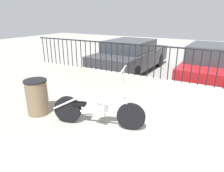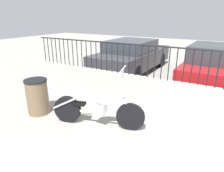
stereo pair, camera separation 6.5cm
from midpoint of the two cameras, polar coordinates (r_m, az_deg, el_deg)
The scene contains 6 objects.
low_wall at distance 5.22m, azimuth 24.23°, elevation -4.26°, with size 10.54×0.18×0.81m.
fence_railing at distance 4.94m, azimuth 25.77°, elevation 6.02°, with size 10.54×0.04×0.85m.
motorcycle_white at distance 4.48m, azimuth -5.67°, elevation -6.69°, with size 2.04×0.78×1.38m.
trash_bin at distance 5.31m, azimuth -20.93°, elevation -2.92°, with size 0.55×0.55×0.89m.
car_dark_grey at distance 8.85m, azimuth 5.21°, elevation 8.69°, with size 1.98×4.54×1.37m.
car_red at distance 7.69m, azimuth 26.64°, elevation 5.20°, with size 1.86×4.07×1.45m.
Camera 1 is at (0.22, -1.90, 2.36)m, focal length 32.00 mm.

